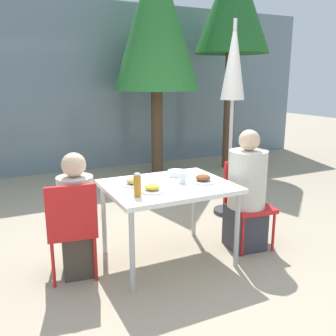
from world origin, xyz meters
The scene contains 16 objects.
ground_plane centered at (0.00, 0.00, 0.00)m, with size 24.00×24.00×0.00m, color tan.
building_facade centered at (0.00, 3.97, 1.50)m, with size 10.00×0.20×3.00m.
dining_table centered at (0.00, 0.00, 0.67)m, with size 1.12×0.89×0.74m.
chair_left centered at (-0.87, 0.03, 0.50)m, with size 0.45×0.45×0.85m.
person_left centered at (-0.81, 0.11, 0.51)m, with size 0.31×0.31×1.08m.
chair_right centered at (0.87, -0.03, 0.50)m, with size 0.45×0.45×0.85m.
person_right centered at (0.81, -0.10, 0.56)m, with size 0.37×0.37×1.20m.
closed_umbrella centered at (1.23, 0.79, 1.69)m, with size 0.36×0.36×2.32m.
plate_0 centered at (0.32, -0.07, 0.76)m, with size 0.25×0.25×0.07m.
plate_1 centered at (-0.29, 0.11, 0.76)m, with size 0.24×0.24×0.07m.
plate_2 centered at (-0.22, -0.14, 0.76)m, with size 0.23×0.23×0.06m.
bottle centered at (-0.38, -0.21, 0.83)m, with size 0.06×0.06×0.19m.
drinking_cup centered at (0.13, -0.02, 0.78)m, with size 0.07×0.07×0.09m.
salad_bowl centered at (0.20, 0.23, 0.77)m, with size 0.17×0.17×0.06m.
tree_behind_left centered at (2.67, 2.89, 2.92)m, with size 1.33×1.33×3.85m.
tree_behind_right centered at (1.26, 3.03, 2.58)m, with size 1.46×1.46×3.74m.
Camera 1 is at (-1.41, -2.91, 1.67)m, focal length 40.00 mm.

